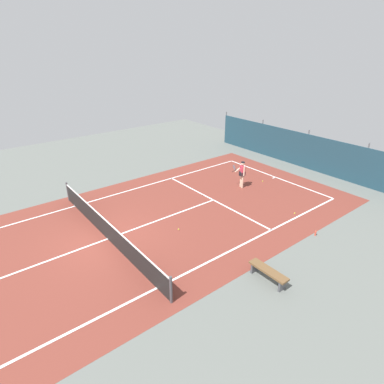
{
  "coord_description": "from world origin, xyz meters",
  "views": [
    {
      "loc": [
        12.04,
        -4.66,
        8.07
      ],
      "look_at": [
        -0.09,
        4.93,
        0.9
      ],
      "focal_mm": 30.15,
      "sensor_mm": 36.0,
      "label": 1
    }
  ],
  "objects_px": {
    "tennis_net": "(107,229)",
    "tennis_player": "(242,173)",
    "tennis_ball_midcourt": "(263,181)",
    "water_bottle": "(315,233)",
    "tennis_ball_near_player": "(295,213)",
    "tennis_ball_by_sideline": "(179,229)",
    "courtside_bench": "(268,272)"
  },
  "relations": [
    {
      "from": "courtside_bench",
      "to": "tennis_net",
      "type": "bearing_deg",
      "value": -151.23
    },
    {
      "from": "tennis_net",
      "to": "tennis_ball_near_player",
      "type": "xyz_separation_m",
      "value": [
        3.81,
        8.65,
        -0.48
      ]
    },
    {
      "from": "tennis_ball_midcourt",
      "to": "courtside_bench",
      "type": "xyz_separation_m",
      "value": [
        6.36,
        -7.2,
        0.34
      ]
    },
    {
      "from": "tennis_ball_near_player",
      "to": "water_bottle",
      "type": "relative_size",
      "value": 0.28
    },
    {
      "from": "tennis_ball_near_player",
      "to": "tennis_ball_by_sideline",
      "type": "distance_m",
      "value": 6.18
    },
    {
      "from": "courtside_bench",
      "to": "water_bottle",
      "type": "relative_size",
      "value": 6.67
    },
    {
      "from": "tennis_ball_near_player",
      "to": "water_bottle",
      "type": "height_order",
      "value": "water_bottle"
    },
    {
      "from": "tennis_ball_near_player",
      "to": "tennis_ball_midcourt",
      "type": "bearing_deg",
      "value": 152.5
    },
    {
      "from": "water_bottle",
      "to": "tennis_ball_by_sideline",
      "type": "bearing_deg",
      "value": -132.76
    },
    {
      "from": "tennis_ball_midcourt",
      "to": "water_bottle",
      "type": "xyz_separation_m",
      "value": [
        5.71,
        -3.03,
        0.09
      ]
    },
    {
      "from": "tennis_player",
      "to": "water_bottle",
      "type": "height_order",
      "value": "tennis_player"
    },
    {
      "from": "water_bottle",
      "to": "tennis_net",
      "type": "bearing_deg",
      "value": -126.54
    },
    {
      "from": "tennis_ball_by_sideline",
      "to": "water_bottle",
      "type": "xyz_separation_m",
      "value": [
        4.3,
        4.65,
        0.09
      ]
    },
    {
      "from": "tennis_player",
      "to": "tennis_ball_midcourt",
      "type": "relative_size",
      "value": 24.85
    },
    {
      "from": "tennis_net",
      "to": "courtside_bench",
      "type": "height_order",
      "value": "tennis_net"
    },
    {
      "from": "tennis_net",
      "to": "tennis_player",
      "type": "distance_m",
      "value": 8.97
    },
    {
      "from": "tennis_net",
      "to": "tennis_player",
      "type": "xyz_separation_m",
      "value": [
        -0.3,
        8.95,
        0.45
      ]
    },
    {
      "from": "tennis_player",
      "to": "courtside_bench",
      "type": "height_order",
      "value": "tennis_player"
    },
    {
      "from": "tennis_player",
      "to": "tennis_ball_by_sideline",
      "type": "height_order",
      "value": "tennis_player"
    },
    {
      "from": "tennis_ball_near_player",
      "to": "tennis_ball_midcourt",
      "type": "relative_size",
      "value": 1.0
    },
    {
      "from": "tennis_ball_near_player",
      "to": "tennis_ball_by_sideline",
      "type": "relative_size",
      "value": 1.0
    },
    {
      "from": "tennis_ball_midcourt",
      "to": "courtside_bench",
      "type": "distance_m",
      "value": 9.61
    },
    {
      "from": "tennis_player",
      "to": "courtside_bench",
      "type": "relative_size",
      "value": 1.03
    },
    {
      "from": "tennis_player",
      "to": "water_bottle",
      "type": "xyz_separation_m",
      "value": [
        5.96,
        -1.32,
        -0.84
      ]
    },
    {
      "from": "tennis_player",
      "to": "tennis_ball_by_sideline",
      "type": "xyz_separation_m",
      "value": [
        1.66,
        -5.97,
        -0.93
      ]
    },
    {
      "from": "tennis_player",
      "to": "tennis_ball_by_sideline",
      "type": "distance_m",
      "value": 6.26
    },
    {
      "from": "tennis_ball_midcourt",
      "to": "water_bottle",
      "type": "distance_m",
      "value": 6.46
    },
    {
      "from": "tennis_ball_midcourt",
      "to": "tennis_ball_by_sideline",
      "type": "relative_size",
      "value": 1.0
    },
    {
      "from": "tennis_ball_near_player",
      "to": "tennis_ball_midcourt",
      "type": "xyz_separation_m",
      "value": [
        -3.87,
        2.01,
        0.0
      ]
    },
    {
      "from": "tennis_ball_near_player",
      "to": "tennis_ball_midcourt",
      "type": "distance_m",
      "value": 4.36
    },
    {
      "from": "tennis_net",
      "to": "tennis_player",
      "type": "height_order",
      "value": "tennis_player"
    },
    {
      "from": "tennis_ball_midcourt",
      "to": "courtside_bench",
      "type": "bearing_deg",
      "value": -48.53
    }
  ]
}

